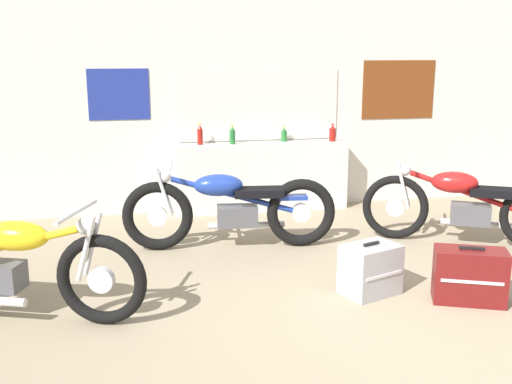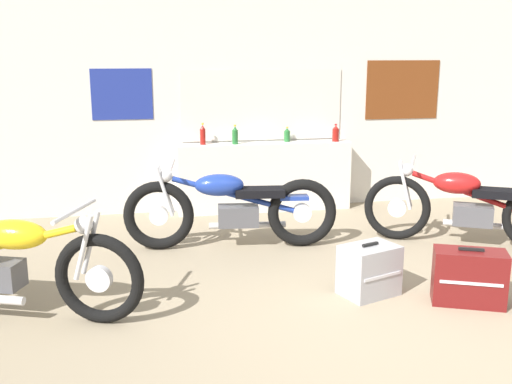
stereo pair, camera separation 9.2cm
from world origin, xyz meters
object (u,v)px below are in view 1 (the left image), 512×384
object	(u,v)px
bottle_center	(284,135)
motorcycle_red	(464,205)
hard_case_darkred	(470,276)
hard_case_silver	(370,269)
bottle_left_center	(232,136)
bottle_right_center	(332,133)
motorcycle_blue	(230,208)
bottle_leftmost	(200,135)
motorcycle_yellow	(2,264)

from	to	relation	value
bottle_center	motorcycle_red	world-z (taller)	bottle_center
bottle_center	hard_case_darkred	xyz separation A→B (m)	(0.71, -3.16, -0.72)
bottle_center	hard_case_silver	size ratio (longest dim) A/B	0.35
bottle_center	bottle_left_center	bearing A→B (deg)	-172.75
bottle_right_center	hard_case_silver	xyz separation A→B (m)	(-0.60, -2.74, -0.74)
bottle_left_center	motorcycle_blue	xyz separation A→B (m)	(-0.26, -1.34, -0.54)
bottle_leftmost	hard_case_darkred	world-z (taller)	bottle_leftmost
hard_case_silver	bottle_right_center	bearing A→B (deg)	77.70
bottle_leftmost	motorcycle_blue	world-z (taller)	bottle_leftmost
motorcycle_red	motorcycle_yellow	xyz separation A→B (m)	(-4.29, -0.90, -0.00)
bottle_leftmost	hard_case_silver	world-z (taller)	bottle_leftmost
motorcycle_yellow	hard_case_darkred	xyz separation A→B (m)	(3.55, -0.46, -0.20)
bottle_right_center	hard_case_silver	bearing A→B (deg)	-102.30
bottle_right_center	motorcycle_yellow	size ratio (longest dim) A/B	0.10
motorcycle_red	hard_case_darkred	bearing A→B (deg)	-118.59
motorcycle_yellow	hard_case_silver	distance (m)	2.86
bottle_left_center	motorcycle_yellow	world-z (taller)	bottle_left_center
motorcycle_red	motorcycle_yellow	distance (m)	4.38
motorcycle_blue	motorcycle_yellow	bearing A→B (deg)	-146.55
bottle_left_center	bottle_center	xyz separation A→B (m)	(0.67, 0.08, -0.02)
bottle_leftmost	bottle_left_center	size ratio (longest dim) A/B	1.11
bottle_center	motorcycle_blue	distance (m)	1.78
hard_case_silver	bottle_left_center	bearing A→B (deg)	103.63
bottle_leftmost	motorcycle_yellow	size ratio (longest dim) A/B	0.12
motorcycle_red	bottle_left_center	bearing A→B (deg)	140.87
bottle_leftmost	bottle_right_center	world-z (taller)	bottle_leftmost
bottle_leftmost	bottle_center	distance (m)	1.05
bottle_left_center	motorcycle_blue	world-z (taller)	bottle_left_center
bottle_leftmost	hard_case_silver	xyz separation A→B (m)	(1.05, -2.79, -0.76)
bottle_center	hard_case_darkred	bearing A→B (deg)	-77.39
bottle_right_center	bottle_leftmost	bearing A→B (deg)	178.18
motorcycle_red	motorcycle_blue	xyz separation A→B (m)	(-2.37, 0.37, -0.00)
bottle_leftmost	motorcycle_red	size ratio (longest dim) A/B	0.14
motorcycle_yellow	hard_case_silver	xyz separation A→B (m)	(2.84, -0.14, -0.21)
motorcycle_blue	hard_case_silver	size ratio (longest dim) A/B	4.07
bottle_right_center	motorcycle_blue	bearing A→B (deg)	-138.81
bottle_left_center	bottle_right_center	bearing A→B (deg)	-0.56
bottle_left_center	motorcycle_yellow	bearing A→B (deg)	-129.80
bottle_left_center	motorcycle_red	bearing A→B (deg)	-39.13
motorcycle_red	motorcycle_blue	world-z (taller)	motorcycle_blue
motorcycle_red	bottle_right_center	bearing A→B (deg)	116.38
bottle_center	motorcycle_blue	size ratio (longest dim) A/B	0.09
motorcycle_yellow	hard_case_darkred	world-z (taller)	motorcycle_yellow
bottle_center	hard_case_darkred	world-z (taller)	bottle_center
bottle_right_center	motorcycle_red	bearing A→B (deg)	-63.62
motorcycle_red	motorcycle_yellow	size ratio (longest dim) A/B	0.88
bottle_right_center	motorcycle_blue	size ratio (longest dim) A/B	0.10
bottle_right_center	motorcycle_blue	world-z (taller)	bottle_right_center
motorcycle_red	bottle_center	bearing A→B (deg)	128.70
hard_case_silver	motorcycle_red	bearing A→B (deg)	35.66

